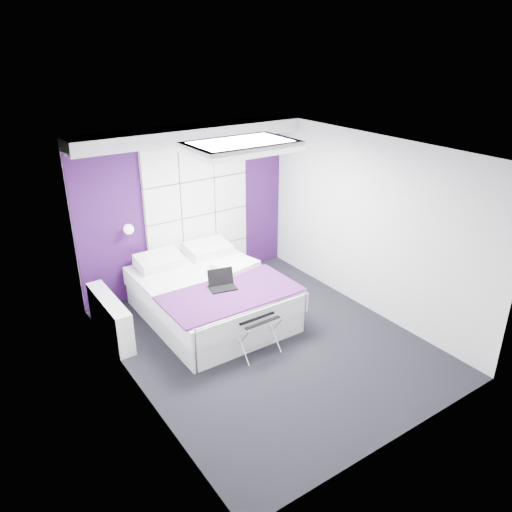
% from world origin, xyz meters
% --- Properties ---
extents(floor, '(4.40, 4.40, 0.00)m').
position_xyz_m(floor, '(0.00, 0.00, 0.00)').
color(floor, black).
rests_on(floor, ground).
extents(ceiling, '(4.40, 4.40, 0.00)m').
position_xyz_m(ceiling, '(0.00, 0.00, 2.60)').
color(ceiling, white).
rests_on(ceiling, wall_back).
extents(wall_back, '(3.60, 0.00, 3.60)m').
position_xyz_m(wall_back, '(0.00, 2.20, 1.30)').
color(wall_back, white).
rests_on(wall_back, floor).
extents(wall_left, '(0.00, 4.40, 4.40)m').
position_xyz_m(wall_left, '(-1.80, 0.00, 1.30)').
color(wall_left, white).
rests_on(wall_left, floor).
extents(wall_right, '(0.00, 4.40, 4.40)m').
position_xyz_m(wall_right, '(1.80, 0.00, 1.30)').
color(wall_right, white).
rests_on(wall_right, floor).
extents(accent_wall, '(3.58, 0.02, 2.58)m').
position_xyz_m(accent_wall, '(0.00, 2.19, 1.30)').
color(accent_wall, '#351048').
rests_on(accent_wall, wall_back).
extents(soffit, '(3.58, 0.50, 0.20)m').
position_xyz_m(soffit, '(0.00, 1.95, 2.50)').
color(soffit, white).
rests_on(soffit, wall_back).
extents(headboard, '(1.80, 0.08, 2.30)m').
position_xyz_m(headboard, '(0.15, 2.14, 1.17)').
color(headboard, silver).
rests_on(headboard, wall_back).
extents(skylight, '(1.36, 0.86, 0.12)m').
position_xyz_m(skylight, '(0.00, 0.60, 2.55)').
color(skylight, white).
rests_on(skylight, ceiling).
extents(wall_lamp, '(0.15, 0.15, 0.15)m').
position_xyz_m(wall_lamp, '(-1.05, 2.06, 1.22)').
color(wall_lamp, white).
rests_on(wall_lamp, wall_back).
extents(radiator, '(0.22, 1.20, 0.60)m').
position_xyz_m(radiator, '(-1.69, 1.30, 0.30)').
color(radiator, white).
rests_on(radiator, floor).
extents(bed, '(1.85, 2.24, 0.78)m').
position_xyz_m(bed, '(-0.28, 1.03, 0.33)').
color(bed, white).
rests_on(bed, floor).
extents(nightstand, '(0.43, 0.34, 0.05)m').
position_xyz_m(nightstand, '(-0.94, 2.02, 0.53)').
color(nightstand, white).
rests_on(nightstand, wall_back).
extents(luggage_rack, '(0.53, 0.39, 0.52)m').
position_xyz_m(luggage_rack, '(-0.25, -0.12, 0.26)').
color(luggage_rack, silver).
rests_on(luggage_rack, floor).
extents(laptop, '(0.36, 0.26, 0.26)m').
position_xyz_m(laptop, '(-0.31, 0.67, 0.69)').
color(laptop, black).
rests_on(laptop, bed).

